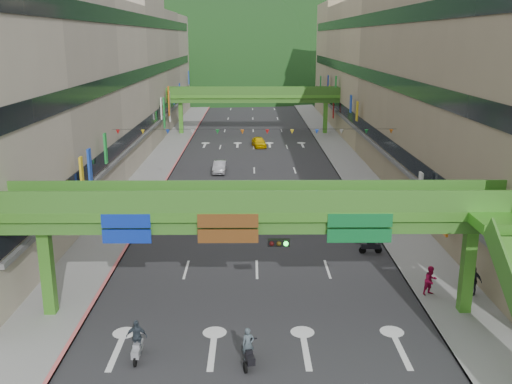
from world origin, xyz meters
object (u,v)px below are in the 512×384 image
Objects in this scene: scooter_rider_mid at (240,205)px; car_yellow at (259,142)px; pedestrian_red at (430,283)px; car_silver at (220,167)px; scooter_rider_near at (248,349)px; overpass_near at (277,225)px.

scooter_rider_mid reaches higher than car_yellow.
car_yellow is 46.95m from pedestrian_red.
pedestrian_red is at bearing -53.89° from scooter_rider_mid.
scooter_rider_mid reaches higher than car_silver.
car_silver is (-3.26, 38.02, -0.21)m from scooter_rider_near.
pedestrian_red is at bearing -64.74° from car_silver.
scooter_rider_mid reaches higher than scooter_rider_near.
overpass_near is 7.31× the size of car_silver.
overpass_near reaches higher than pedestrian_red.
scooter_rider_near is 0.47× the size of car_yellow.
car_yellow is (1.97, 30.91, -0.32)m from scooter_rider_mid.
car_yellow is (4.48, 15.05, 0.04)m from car_silver.
scooter_rider_near is at bearing -88.05° from scooter_rider_mid.
scooter_rider_mid is at bearing -79.38° from car_silver.
scooter_rider_near is at bearing -108.17° from overpass_near.
car_yellow is at bearing 75.06° from car_silver.
car_silver is 33.86m from pedestrian_red.
overpass_near is 18.40m from scooter_rider_mid.
scooter_rider_near is 38.16m from car_silver.
car_yellow is at bearing 88.68° from scooter_rider_near.
overpass_near is at bearing -99.33° from car_yellow.
scooter_rider_mid is 0.49× the size of car_yellow.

